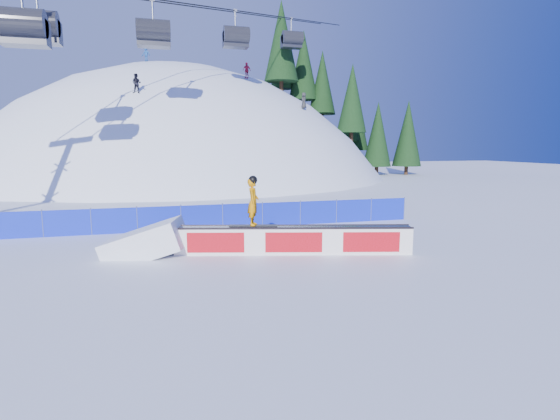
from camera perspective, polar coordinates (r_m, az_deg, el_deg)
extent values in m
plane|color=white|center=(17.21, -8.75, -5.30)|extent=(160.00, 160.00, 0.00)
sphere|color=white|center=(62.67, -12.81, -12.34)|extent=(64.00, 64.00, 64.00)
cylinder|color=#342015|center=(62.46, -1.52, 15.67)|extent=(0.50, 0.50, 1.40)
cone|color=black|center=(63.16, -1.54, 19.64)|extent=(3.35, 3.35, 7.61)
cylinder|color=#342015|center=(65.13, -0.02, 14.20)|extent=(0.50, 0.50, 1.40)
cone|color=black|center=(65.69, -0.02, 17.90)|extent=(3.23, 3.23, 7.33)
cylinder|color=#342015|center=(62.01, 3.01, 13.49)|extent=(0.50, 0.50, 1.40)
cone|color=black|center=(62.45, 3.04, 16.95)|extent=(2.80, 2.80, 6.36)
cylinder|color=#342015|center=(63.81, 3.11, 12.88)|extent=(0.50, 0.50, 1.40)
cone|color=black|center=(64.30, 3.14, 16.81)|extent=(3.36, 3.36, 7.63)
cylinder|color=#342015|center=(64.28, 6.79, 9.92)|extent=(0.50, 0.50, 1.40)
cone|color=black|center=(64.57, 6.87, 14.11)|extent=(3.63, 3.63, 8.26)
cylinder|color=#342015|center=(63.34, 8.41, 8.73)|extent=(0.50, 0.50, 1.40)
cone|color=black|center=(63.55, 8.50, 13.10)|extent=(3.74, 3.74, 8.49)
cylinder|color=#342015|center=(59.30, 9.63, 8.70)|extent=(0.50, 0.50, 1.40)
cone|color=black|center=(59.57, 9.76, 13.92)|extent=(4.24, 4.24, 9.65)
cylinder|color=#342015|center=(63.29, 11.18, 5.45)|extent=(0.50, 0.50, 1.40)
cone|color=black|center=(63.24, 11.32, 10.19)|extent=(4.08, 4.08, 9.26)
cylinder|color=#342015|center=(64.51, 12.03, 5.24)|extent=(0.50, 0.50, 1.40)
cone|color=black|center=(64.42, 12.15, 8.96)|extent=(3.16, 3.16, 7.19)
cylinder|color=#342015|center=(70.07, 12.64, 5.46)|extent=(0.50, 0.50, 1.40)
cone|color=black|center=(70.01, 12.79, 10.04)|extent=(4.40, 4.40, 10.00)
cube|color=#0F23BD|center=(21.49, -10.14, -0.94)|extent=(22.00, 0.03, 1.20)
cylinder|color=#404A74|center=(22.03, -28.60, -1.49)|extent=(0.05, 0.05, 1.30)
cylinder|color=#404A74|center=(21.64, -23.45, -1.32)|extent=(0.05, 0.05, 1.30)
cylinder|color=#404A74|center=(21.44, -18.15, -1.12)|extent=(0.05, 0.05, 1.30)
cylinder|color=#404A74|center=(21.42, -12.81, -0.92)|extent=(0.05, 0.05, 1.30)
cylinder|color=#404A74|center=(21.59, -7.50, -0.70)|extent=(0.05, 0.05, 1.30)
cylinder|color=#404A74|center=(21.93, -2.32, -0.49)|extent=(0.05, 0.05, 1.30)
cylinder|color=#404A74|center=(22.46, 2.67, -0.28)|extent=(0.05, 0.05, 1.30)
cylinder|color=#404A74|center=(23.14, 7.39, -0.08)|extent=(0.05, 0.05, 1.30)
cylinder|color=#404A74|center=(23.97, 11.81, 0.11)|extent=(0.05, 0.05, 1.30)
cylinder|color=#404A74|center=(24.94, 15.91, 0.28)|extent=(0.05, 0.05, 1.30)
cylinder|color=#232429|center=(28.78, -30.77, 20.30)|extent=(2.40, 1.50, 1.50)
cylinder|color=#232429|center=(35.53, -16.21, 21.66)|extent=(2.40, 1.50, 1.50)
cylinder|color=#232429|center=(44.58, -5.72, 21.85)|extent=(2.40, 1.50, 1.50)
cylinder|color=#232429|center=(55.50, 1.65, 21.59)|extent=(2.40, 1.50, 1.50)
cube|color=white|center=(16.49, 1.76, -4.03)|extent=(8.76, 2.71, 1.00)
cube|color=gray|center=(16.38, 1.77, -2.24)|extent=(8.68, 2.72, 0.04)
cube|color=black|center=(16.09, 1.82, -2.40)|extent=(8.64, 2.21, 0.07)
cube|color=black|center=(16.67, 1.72, -2.02)|extent=(8.64, 2.21, 0.07)
cube|color=red|center=(16.21, 1.81, -4.25)|extent=(8.20, 2.09, 0.75)
cube|color=red|center=(16.77, 1.71, -3.81)|extent=(8.20, 2.09, 0.75)
cube|color=black|center=(16.37, -3.50, -2.04)|extent=(1.83, 0.76, 0.04)
imported|color=orange|center=(16.23, -3.53, 1.06)|extent=(0.60, 0.74, 1.75)
sphere|color=black|center=(16.15, -3.56, 3.93)|extent=(0.33, 0.33, 0.33)
imported|color=black|center=(41.56, -18.23, 15.46)|extent=(0.94, 0.82, 1.65)
imported|color=#B71A3C|center=(49.29, -4.36, 17.73)|extent=(1.05, 0.72, 1.65)
imported|color=navy|center=(53.84, -17.13, 18.94)|extent=(1.22, 1.12, 1.65)
imported|color=#292929|center=(47.67, 3.13, 14.10)|extent=(0.82, 0.95, 1.65)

